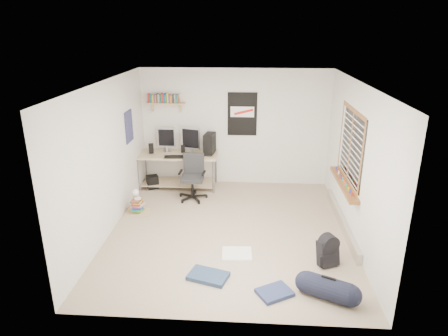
# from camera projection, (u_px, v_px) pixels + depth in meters

# --- Properties ---
(floor) EXTENTS (4.00, 4.50, 0.01)m
(floor) POSITION_uv_depth(u_px,v_px,m) (229.00, 230.00, 6.85)
(floor) COLOR gray
(floor) RESTS_ON ground
(ceiling) EXTENTS (4.00, 4.50, 0.01)m
(ceiling) POSITION_uv_depth(u_px,v_px,m) (230.00, 82.00, 6.00)
(ceiling) COLOR white
(ceiling) RESTS_ON ground
(back_wall) EXTENTS (4.00, 0.01, 2.50)m
(back_wall) POSITION_uv_depth(u_px,v_px,m) (235.00, 128.00, 8.55)
(back_wall) COLOR silver
(back_wall) RESTS_ON ground
(left_wall) EXTENTS (0.01, 4.50, 2.50)m
(left_wall) POSITION_uv_depth(u_px,v_px,m) (108.00, 159.00, 6.55)
(left_wall) COLOR silver
(left_wall) RESTS_ON ground
(right_wall) EXTENTS (0.01, 4.50, 2.50)m
(right_wall) POSITION_uv_depth(u_px,v_px,m) (356.00, 164.00, 6.30)
(right_wall) COLOR silver
(right_wall) RESTS_ON ground
(desk) EXTENTS (1.78, 0.93, 0.78)m
(desk) POSITION_uv_depth(u_px,v_px,m) (178.00, 171.00, 8.59)
(desk) COLOR tan
(desk) RESTS_ON floor
(monitor_left) EXTENTS (0.37, 0.10, 0.41)m
(monitor_left) POSITION_uv_depth(u_px,v_px,m) (167.00, 142.00, 8.49)
(monitor_left) COLOR #96959A
(monitor_left) RESTS_ON desk
(monitor_right) EXTENTS (0.42, 0.21, 0.45)m
(monitor_right) POSITION_uv_depth(u_px,v_px,m) (190.00, 143.00, 8.34)
(monitor_right) COLOR #A1A0A5
(monitor_right) RESTS_ON desk
(pc_tower) EXTENTS (0.24, 0.42, 0.42)m
(pc_tower) POSITION_uv_depth(u_px,v_px,m) (210.00, 143.00, 8.35)
(pc_tower) COLOR black
(pc_tower) RESTS_ON desk
(keyboard) EXTENTS (0.44, 0.21, 0.02)m
(keyboard) POSITION_uv_depth(u_px,v_px,m) (175.00, 156.00, 8.15)
(keyboard) COLOR black
(keyboard) RESTS_ON desk
(speaker_left) EXTENTS (0.12, 0.12, 0.20)m
(speaker_left) POSITION_uv_depth(u_px,v_px,m) (151.00, 148.00, 8.39)
(speaker_left) COLOR black
(speaker_left) RESTS_ON desk
(speaker_right) EXTENTS (0.10, 0.10, 0.16)m
(speaker_right) POSITION_uv_depth(u_px,v_px,m) (183.00, 149.00, 8.43)
(speaker_right) COLOR black
(speaker_right) RESTS_ON desk
(office_chair) EXTENTS (0.63, 0.63, 0.92)m
(office_chair) POSITION_uv_depth(u_px,v_px,m) (192.00, 176.00, 7.92)
(office_chair) COLOR #252527
(office_chair) RESTS_ON floor
(wall_shelf) EXTENTS (0.80, 0.22, 0.24)m
(wall_shelf) POSITION_uv_depth(u_px,v_px,m) (166.00, 103.00, 8.35)
(wall_shelf) COLOR tan
(wall_shelf) RESTS_ON back_wall
(poster_back_wall) EXTENTS (0.62, 0.03, 0.92)m
(poster_back_wall) POSITION_uv_depth(u_px,v_px,m) (242.00, 114.00, 8.41)
(poster_back_wall) COLOR black
(poster_back_wall) RESTS_ON back_wall
(poster_left_wall) EXTENTS (0.02, 0.42, 0.60)m
(poster_left_wall) POSITION_uv_depth(u_px,v_px,m) (129.00, 126.00, 7.59)
(poster_left_wall) COLOR navy
(poster_left_wall) RESTS_ON left_wall
(window) EXTENTS (0.10, 1.50, 1.26)m
(window) POSITION_uv_depth(u_px,v_px,m) (350.00, 146.00, 6.52)
(window) COLOR brown
(window) RESTS_ON right_wall
(baseboard_heater) EXTENTS (0.08, 2.50, 0.18)m
(baseboard_heater) POSITION_uv_depth(u_px,v_px,m) (342.00, 221.00, 6.98)
(baseboard_heater) COLOR #B7B2A8
(baseboard_heater) RESTS_ON floor
(backpack) EXTENTS (0.35, 0.33, 0.38)m
(backpack) POSITION_uv_depth(u_px,v_px,m) (328.00, 253.00, 5.79)
(backpack) COLOR black
(backpack) RESTS_ON floor
(duffel_bag) EXTENTS (0.39, 0.39, 0.58)m
(duffel_bag) POSITION_uv_depth(u_px,v_px,m) (328.00, 289.00, 5.09)
(duffel_bag) COLOR black
(duffel_bag) RESTS_ON floor
(tshirt) EXTENTS (0.47, 0.40, 0.04)m
(tshirt) POSITION_uv_depth(u_px,v_px,m) (237.00, 254.00, 6.09)
(tshirt) COLOR white
(tshirt) RESTS_ON floor
(jeans_a) EXTENTS (0.61, 0.49, 0.06)m
(jeans_a) POSITION_uv_depth(u_px,v_px,m) (208.00, 276.00, 5.54)
(jeans_a) COLOR navy
(jeans_a) RESTS_ON floor
(jeans_b) EXTENTS (0.54, 0.50, 0.05)m
(jeans_b) POSITION_uv_depth(u_px,v_px,m) (275.00, 293.00, 5.20)
(jeans_b) COLOR navy
(jeans_b) RESTS_ON floor
(book_stack) EXTENTS (0.51, 0.46, 0.28)m
(book_stack) POSITION_uv_depth(u_px,v_px,m) (138.00, 205.00, 7.46)
(book_stack) COLOR brown
(book_stack) RESTS_ON floor
(desk_lamp) EXTENTS (0.20, 0.25, 0.22)m
(desk_lamp) POSITION_uv_depth(u_px,v_px,m) (137.00, 194.00, 7.36)
(desk_lamp) COLOR white
(desk_lamp) RESTS_ON book_stack
(subwoofer) EXTENTS (0.31, 0.31, 0.27)m
(subwoofer) POSITION_uv_depth(u_px,v_px,m) (153.00, 182.00, 8.58)
(subwoofer) COLOR black
(subwoofer) RESTS_ON floor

